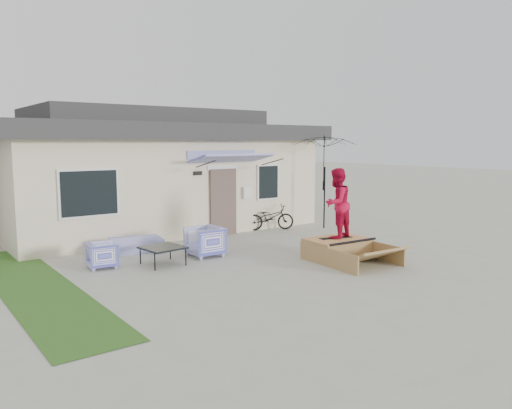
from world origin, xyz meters
TOP-DOWN VIEW (x-y plane):
  - ground at (0.00, 0.00)m, footprint 90.00×90.00m
  - grass_strip at (-5.20, 2.00)m, footprint 1.40×8.00m
  - house at (0.00, 7.99)m, footprint 10.80×8.49m
  - loveseat at (-2.34, 3.82)m, footprint 1.73×0.82m
  - armchair_left at (-3.54, 2.69)m, footprint 0.68×0.72m
  - armchair_right at (-1.00, 2.28)m, footprint 0.80×0.85m
  - coffee_table at (-2.27, 2.10)m, footprint 1.00×1.00m
  - bicycle at (2.75, 4.28)m, footprint 1.71×1.19m
  - patio_umbrella at (4.47, 3.47)m, footprint 2.12×1.96m
  - skate_ramp at (1.56, 0.06)m, footprint 1.65×2.12m
  - skateboard at (1.56, 0.11)m, footprint 0.91×0.42m
  - skater at (1.56, 0.11)m, footprint 1.00×0.85m

SIDE VIEW (x-z plane):
  - ground at x=0.00m, z-range 0.00..0.00m
  - grass_strip at x=-5.20m, z-range 0.00..0.01m
  - coffee_table at x=-2.27m, z-range 0.00..0.44m
  - skate_ramp at x=1.56m, z-range 0.00..0.51m
  - loveseat at x=-2.34m, z-range 0.00..0.65m
  - armchair_left at x=-3.54m, z-range 0.00..0.67m
  - armchair_right at x=-1.00m, z-range 0.00..0.85m
  - bicycle at x=2.75m, z-range 0.00..1.04m
  - skateboard at x=1.56m, z-range 0.51..0.56m
  - skater at x=1.56m, z-range 0.56..2.33m
  - patio_umbrella at x=4.47m, z-range 0.65..2.85m
  - house at x=0.00m, z-range -0.11..3.99m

